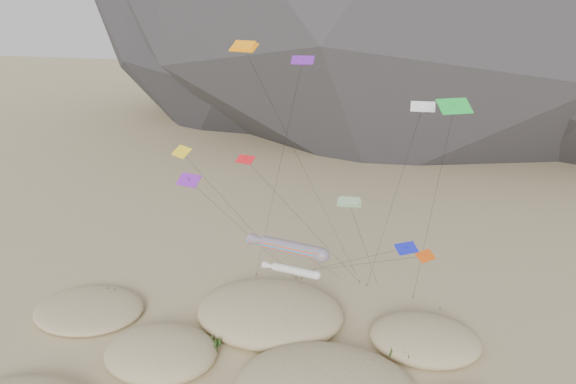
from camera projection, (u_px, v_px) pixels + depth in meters
The scene contains 7 objects.
dunes at pixel (259, 376), 50.45m from camera, with size 51.09×37.61×3.82m.
kite_stakes at pixel (340, 284), 67.86m from camera, with size 22.43×4.92×0.30m.
rainbow_tube_kite at pixel (289, 247), 48.49m from camera, with size 8.23×21.53×13.43m.
white_tube_kite at pixel (292, 270), 49.59m from camera, with size 5.79×15.21×10.69m.
orange_parafoil at pixel (245, 50), 52.71m from camera, with size 11.36×13.01×29.11m.
multi_parafoil at pixel (350, 204), 47.88m from camera, with size 2.22×17.52×16.90m.
delta_kites at pixel (325, 160), 50.94m from camera, with size 28.66×19.48×28.15m.
Camera 1 is at (12.03, -35.69, 32.90)m, focal length 35.00 mm.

